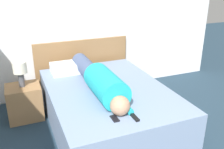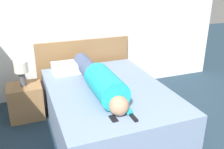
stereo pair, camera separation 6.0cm
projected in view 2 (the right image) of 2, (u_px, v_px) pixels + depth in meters
The scene contains 9 objects.
wall_back at pixel (77, 18), 4.06m from camera, with size 5.42×0.06×2.60m.
bed at pixel (108, 107), 3.38m from camera, with size 1.49×2.06×0.56m.
headboard at pixel (84, 66), 4.33m from camera, with size 1.61×0.04×0.94m.
nightstand at pixel (26, 101), 3.60m from camera, with size 0.47×0.42×0.50m.
table_lamp at pixel (21, 69), 3.42m from camera, with size 0.19×0.19×0.36m.
person_lying at pixel (100, 80), 3.15m from camera, with size 0.34×1.70×0.34m.
pillow_near_headboard at pixel (69, 68), 3.81m from camera, with size 0.48×0.35×0.14m.
tv_remote at pixel (133, 117), 2.57m from camera, with size 0.04×0.15×0.02m.
cell_phone at pixel (113, 119), 2.57m from camera, with size 0.06×0.13×0.01m.
Camera 2 is at (-0.95, -0.57, 1.94)m, focal length 40.00 mm.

